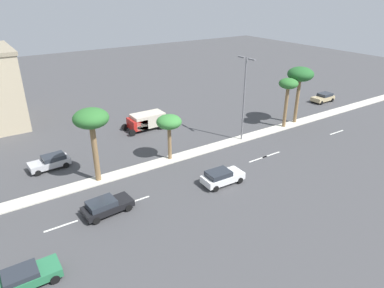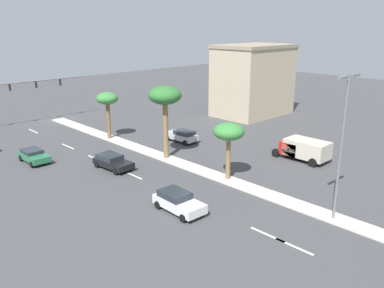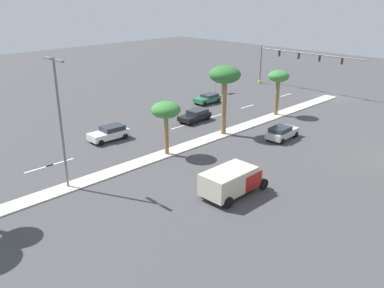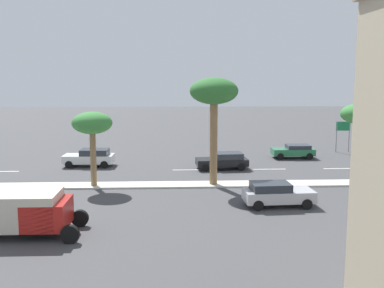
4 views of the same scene
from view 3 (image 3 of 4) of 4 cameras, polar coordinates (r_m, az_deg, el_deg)
The scene contains 19 objects.
ground_plane at distance 39.33m, azimuth -6.85°, elevation -2.51°, with size 160.00×160.00×0.00m, color #424244.
median_curb at distance 34.63m, azimuth -20.64°, elevation -7.03°, with size 1.80×93.74×0.12m, color beige.
lane_stripe_trailing at distance 66.05m, azimuth 12.90°, elevation 6.65°, with size 0.20×2.80×0.01m, color silver.
lane_stripe_rear at distance 58.35m, azimuth 7.66°, elevation 5.18°, with size 0.20×2.80×0.01m, color silver.
lane_stripe_inboard at distance 53.86m, azimuth 3.65°, elevation 4.01°, with size 0.20×2.80×0.01m, color silver.
lane_stripe_left at distance 49.21m, azimuth -1.68°, elevation 2.43°, with size 0.20×2.80×0.01m, color silver.
lane_stripe_near at distance 40.96m, azimuth -17.84°, elevation -2.44°, with size 0.20×2.80×0.01m, color silver.
lane_stripe_leading at distance 40.18m, azimuth -20.47°, elevation -3.22°, with size 0.20×2.80×0.01m, color silver.
traffic_signal_gantry at distance 70.06m, azimuth 13.14°, elevation 11.10°, with size 18.52×0.53×6.37m.
directional_road_sign at distance 65.47m, azimuth 3.73°, elevation 9.05°, with size 0.10×1.47×3.16m.
palm_tree_inboard at distance 53.66m, azimuth 11.90°, elevation 8.94°, with size 2.67×2.67×5.76m.
palm_tree_trailing at distance 44.91m, azimuth 4.58°, elevation 9.24°, with size 3.44×3.44×7.65m.
palm_tree_center at distance 39.40m, azimuth -3.64°, elevation 4.57°, with size 2.83×2.83×5.28m.
street_lamp_right at distance 33.54m, azimuth -17.87°, elevation 3.87°, with size 2.90×0.24×10.56m.
sedan_green_near at distance 59.45m, azimuth 2.19°, elevation 6.34°, with size 2.00×3.96×1.29m.
sedan_silver_inboard at distance 45.87m, azimuth 12.36°, elevation 1.60°, with size 2.19×4.34×1.47m.
sedan_white_far at distance 45.45m, azimuth -11.37°, elevation 1.52°, with size 2.17×4.37×1.51m.
sedan_black_mid at distance 51.16m, azimuth 0.47°, elevation 4.02°, with size 2.32×4.44×1.39m.
box_truck at distance 32.75m, azimuth 5.60°, elevation -5.00°, with size 2.76×5.68×2.21m.
Camera 3 is at (-28.90, 58.28, 15.34)m, focal length 38.44 mm.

